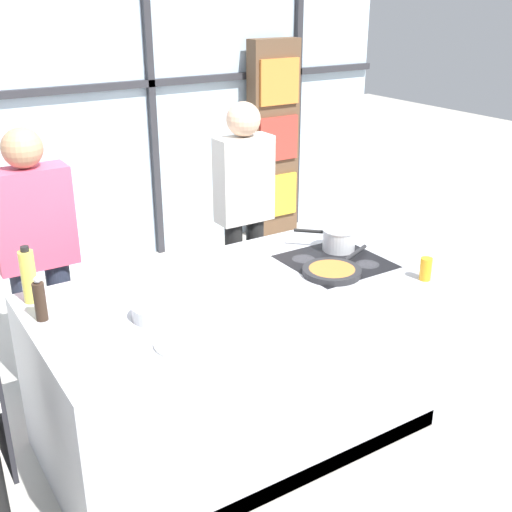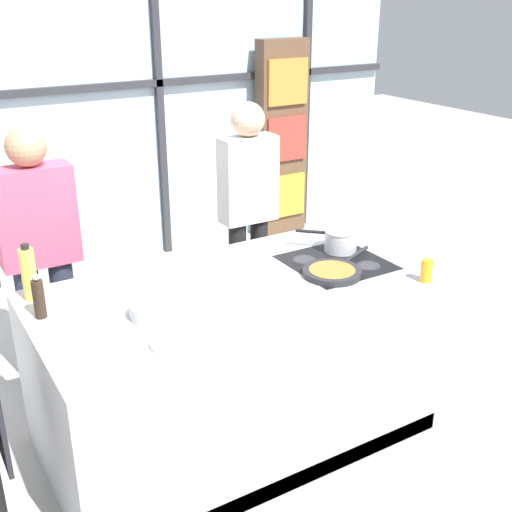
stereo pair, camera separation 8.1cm
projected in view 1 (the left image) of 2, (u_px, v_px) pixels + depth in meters
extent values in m
plane|color=#ADA89E|center=(236.00, 432.00, 3.56)|extent=(18.00, 18.00, 0.00)
cube|color=silver|center=(60.00, 107.00, 5.13)|extent=(6.40, 0.04, 2.80)
cube|color=#2D2D33|center=(60.00, 90.00, 5.03)|extent=(6.40, 0.06, 0.06)
cube|color=#2D2D33|center=(152.00, 100.00, 5.47)|extent=(0.06, 0.06, 2.80)
cube|color=#2D2D33|center=(297.00, 86.00, 6.23)|extent=(0.06, 0.06, 2.80)
cube|color=brown|center=(273.00, 141.00, 6.13)|extent=(0.50, 0.16, 1.87)
cube|color=gold|center=(278.00, 196.00, 6.26)|extent=(0.42, 0.03, 0.41)
cube|color=red|center=(279.00, 139.00, 6.04)|extent=(0.42, 0.03, 0.41)
cube|color=orange|center=(280.00, 82.00, 5.84)|extent=(0.42, 0.03, 0.41)
cube|color=#A8AAB2|center=(235.00, 364.00, 3.39)|extent=(1.98, 1.07, 0.88)
cube|color=black|center=(335.00, 262.00, 3.55)|extent=(0.52, 0.52, 0.01)
cube|color=black|center=(291.00, 481.00, 3.14)|extent=(1.94, 0.03, 0.10)
cylinder|color=#38383D|center=(332.00, 275.00, 3.39)|extent=(0.13, 0.13, 0.01)
cylinder|color=#38383D|center=(367.00, 265.00, 3.51)|extent=(0.13, 0.13, 0.01)
cylinder|color=#38383D|center=(304.00, 259.00, 3.58)|extent=(0.13, 0.13, 0.01)
cylinder|color=#38383D|center=(338.00, 250.00, 3.70)|extent=(0.13, 0.13, 0.01)
cylinder|color=#232838|center=(64.00, 321.00, 3.92)|extent=(0.14, 0.14, 0.80)
cylinder|color=#232838|center=(31.00, 330.00, 3.82)|extent=(0.14, 0.14, 0.80)
cube|color=#DB4C6B|center=(32.00, 218.00, 3.61)|extent=(0.44, 0.20, 0.57)
sphere|color=tan|center=(22.00, 148.00, 3.45)|extent=(0.22, 0.22, 0.22)
cylinder|color=black|center=(255.00, 271.00, 4.61)|extent=(0.12, 0.12, 0.81)
cylinder|color=black|center=(234.00, 276.00, 4.52)|extent=(0.12, 0.12, 0.81)
cube|color=beige|center=(244.00, 180.00, 4.30)|extent=(0.39, 0.17, 0.58)
sphere|color=#D8AD8C|center=(243.00, 119.00, 4.14)|extent=(0.23, 0.23, 0.23)
cylinder|color=#232326|center=(332.00, 271.00, 3.38)|extent=(0.31, 0.31, 0.03)
cylinder|color=#B26B2D|center=(332.00, 269.00, 3.37)|extent=(0.24, 0.24, 0.01)
cylinder|color=#232326|center=(355.00, 253.00, 3.59)|extent=(0.24, 0.12, 0.02)
cylinder|color=silver|center=(339.00, 240.00, 3.68)|extent=(0.19, 0.19, 0.13)
cylinder|color=silver|center=(339.00, 230.00, 3.65)|extent=(0.19, 0.19, 0.01)
cylinder|color=black|center=(308.00, 231.00, 3.69)|extent=(0.14, 0.13, 0.02)
cylinder|color=white|center=(186.00, 343.00, 2.72)|extent=(0.27, 0.27, 0.01)
cylinder|color=silver|center=(155.00, 311.00, 2.92)|extent=(0.21, 0.21, 0.07)
cylinder|color=#4C4C51|center=(155.00, 306.00, 2.91)|extent=(0.17, 0.17, 0.01)
cylinder|color=#E0CC4C|center=(29.00, 277.00, 3.04)|extent=(0.07, 0.07, 0.26)
cylinder|color=black|center=(25.00, 249.00, 2.99)|extent=(0.04, 0.04, 0.02)
cylinder|color=#332319|center=(40.00, 302.00, 2.89)|extent=(0.05, 0.05, 0.18)
sphere|color=#B2B2B7|center=(37.00, 280.00, 2.84)|extent=(0.03, 0.03, 0.03)
cylinder|color=orange|center=(426.00, 269.00, 3.30)|extent=(0.06, 0.06, 0.12)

